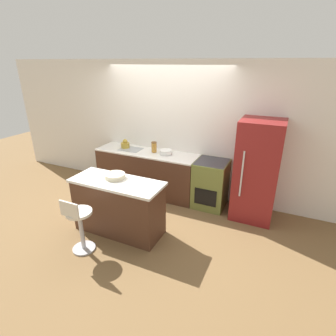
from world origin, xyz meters
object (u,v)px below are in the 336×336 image
(oven_range, at_px, (211,184))
(refrigerator, at_px, (257,171))
(mixing_bowl, at_px, (166,152))
(stool_chair, at_px, (79,224))
(kettle, at_px, (125,144))

(oven_range, bearing_deg, refrigerator, -2.70)
(mixing_bowl, bearing_deg, refrigerator, -2.25)
(refrigerator, height_order, stool_chair, refrigerator)
(stool_chair, bearing_deg, refrigerator, 43.77)
(oven_range, distance_m, mixing_bowl, 1.05)
(oven_range, relative_size, refrigerator, 0.52)
(oven_range, bearing_deg, kettle, 179.06)
(oven_range, bearing_deg, mixing_bowl, 178.12)
(refrigerator, distance_m, kettle, 2.65)
(oven_range, xyz_separation_m, refrigerator, (0.78, -0.04, 0.41))
(mixing_bowl, bearing_deg, stool_chair, -100.09)
(oven_range, relative_size, mixing_bowl, 3.71)
(refrigerator, relative_size, mixing_bowl, 7.15)
(oven_range, relative_size, stool_chair, 1.03)
(kettle, bearing_deg, refrigerator, -1.46)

